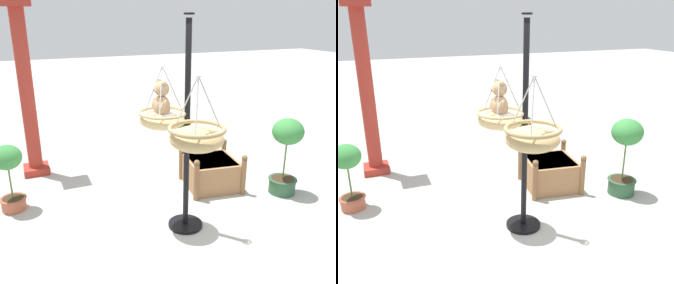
# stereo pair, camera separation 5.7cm
# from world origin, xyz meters

# --- Properties ---
(ground_plane) EXTENTS (40.00, 40.00, 0.00)m
(ground_plane) POSITION_xyz_m (0.00, 0.00, 0.00)
(ground_plane) COLOR #ADAAA3
(display_pole_central) EXTENTS (0.44, 0.44, 2.61)m
(display_pole_central) POSITION_xyz_m (-0.15, -0.14, 0.83)
(display_pole_central) COLOR black
(display_pole_central) RESTS_ON ground
(hanging_basket_with_teddy) EXTENTS (0.57, 0.57, 0.74)m
(hanging_basket_with_teddy) POSITION_xyz_m (0.00, 0.11, 1.43)
(hanging_basket_with_teddy) COLOR tan
(teddy_bear) EXTENTS (0.31, 0.29, 0.46)m
(teddy_bear) POSITION_xyz_m (0.00, 0.14, 1.63)
(teddy_bear) COLOR tan
(hanging_basket_left_high) EXTENTS (0.50, 0.50, 0.64)m
(hanging_basket_left_high) POSITION_xyz_m (-1.23, 0.29, 1.60)
(hanging_basket_left_high) COLOR tan
(greenhouse_pillar_left) EXTENTS (0.44, 0.44, 2.80)m
(greenhouse_pillar_left) POSITION_xyz_m (2.36, 1.53, 1.35)
(greenhouse_pillar_left) COLOR #9E2D23
(greenhouse_pillar_left) RESTS_ON ground
(wooden_planter_box) EXTENTS (0.94, 0.93, 0.63)m
(wooden_planter_box) POSITION_xyz_m (0.75, -0.99, 0.25)
(wooden_planter_box) COLOR #9E7047
(wooden_planter_box) RESTS_ON ground
(potted_plant_fern_front) EXTENTS (0.44, 0.44, 0.62)m
(potted_plant_fern_front) POSITION_xyz_m (2.08, -1.28, 0.33)
(potted_plant_fern_front) COLOR #2D5638
(potted_plant_fern_front) RESTS_ON ground
(potted_plant_flowering_red) EXTENTS (0.45, 0.45, 1.18)m
(potted_plant_flowering_red) POSITION_xyz_m (0.13, -1.90, 0.68)
(potted_plant_flowering_red) COLOR #2D5638
(potted_plant_flowering_red) RESTS_ON ground
(potted_plant_small_succulent) EXTENTS (0.40, 0.40, 0.95)m
(potted_plant_small_succulent) POSITION_xyz_m (1.15, 1.91, 0.57)
(potted_plant_small_succulent) COLOR #AD563D
(potted_plant_small_succulent) RESTS_ON ground
(potted_plant_trailing_ivy) EXTENTS (0.30, 0.30, 0.54)m
(potted_plant_trailing_ivy) POSITION_xyz_m (3.12, -1.64, 0.26)
(potted_plant_trailing_ivy) COLOR #BC6042
(potted_plant_trailing_ivy) RESTS_ON ground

